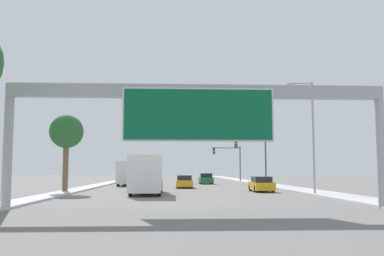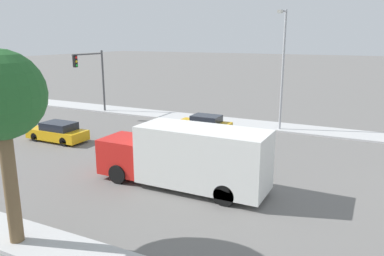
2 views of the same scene
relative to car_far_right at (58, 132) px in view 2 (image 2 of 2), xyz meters
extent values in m
cube|color=#B8B8B8|center=(11.25, 16.09, -0.60)|extent=(3.00, 120.00, 0.15)
cylinder|color=black|center=(4.32, 11.83, -0.35)|extent=(0.22, 0.64, 0.64)
cube|color=gold|center=(0.00, 0.06, -0.14)|extent=(1.81, 4.53, 0.70)
cube|color=#1E232D|center=(0.00, -0.17, 0.48)|extent=(1.59, 2.36, 0.54)
cylinder|color=black|center=(-0.79, 1.46, -0.35)|extent=(0.22, 0.64, 0.64)
cylinder|color=black|center=(0.79, 1.46, -0.35)|extent=(0.22, 0.64, 0.64)
cylinder|color=black|center=(-0.79, -1.35, -0.35)|extent=(0.22, 0.64, 0.64)
cylinder|color=black|center=(0.79, -1.35, -0.35)|extent=(0.22, 0.64, 0.64)
cube|color=gold|center=(7.00, -8.49, -0.14)|extent=(1.79, 4.22, 0.70)
cube|color=#1E232D|center=(7.00, -8.70, 0.48)|extent=(1.58, 2.20, 0.54)
cylinder|color=black|center=(6.21, -7.18, -0.35)|extent=(0.22, 0.64, 0.64)
cylinder|color=black|center=(7.79, -7.18, -0.35)|extent=(0.22, 0.64, 0.64)
cylinder|color=black|center=(6.21, -9.80, -0.35)|extent=(0.22, 0.64, 0.64)
cylinder|color=black|center=(7.79, -9.80, -0.35)|extent=(0.22, 0.64, 0.64)
cube|color=red|center=(-3.50, -8.80, 0.56)|extent=(2.29, 2.49, 1.86)
cube|color=silver|center=(-3.50, -13.25, 1.07)|extent=(2.49, 6.41, 2.87)
cylinder|color=black|center=(-4.61, -8.93, -0.17)|extent=(0.28, 1.00, 1.00)
cylinder|color=black|center=(-2.39, -8.93, -0.17)|extent=(0.28, 1.00, 1.00)
cylinder|color=black|center=(-4.61, -14.85, -0.17)|extent=(0.28, 1.00, 1.00)
cylinder|color=black|center=(-2.39, -14.85, -0.17)|extent=(0.28, 1.00, 1.00)
cylinder|color=#4C4C4F|center=(10.25, 4.09, 2.40)|extent=(0.20, 0.20, 6.14)
cylinder|color=#4C4C4F|center=(8.24, 4.09, 5.17)|extent=(4.01, 0.14, 0.14)
cube|color=black|center=(6.56, 4.09, 4.60)|extent=(0.35, 0.28, 1.05)
cylinder|color=red|center=(6.56, 3.93, 4.95)|extent=(0.22, 0.04, 0.22)
cylinder|color=yellow|center=(6.56, 3.93, 4.60)|extent=(0.22, 0.04, 0.22)
cylinder|color=green|center=(6.56, 3.93, 4.25)|extent=(0.22, 0.04, 0.22)
cylinder|color=brown|center=(-11.03, -9.27, 2.10)|extent=(0.50, 0.50, 5.54)
sphere|color=#235B28|center=(-11.03, -9.27, 4.87)|extent=(3.06, 3.06, 3.06)
cylinder|color=#9EA0A5|center=(10.35, -13.71, 4.04)|extent=(0.18, 0.18, 9.42)
cylinder|color=#9EA0A5|center=(9.43, -13.71, 8.60)|extent=(1.84, 0.12, 0.12)
cube|color=#B2B2A8|center=(8.51, -13.71, 8.50)|extent=(0.60, 0.28, 0.20)
camera|label=1|loc=(-1.39, -48.60, 1.42)|focal=40.00mm
camera|label=2|loc=(-19.21, -20.51, 6.74)|focal=35.00mm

